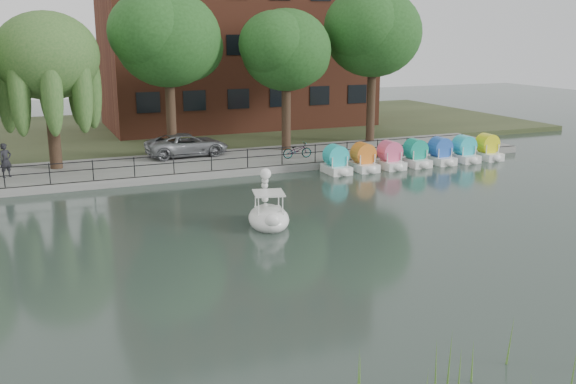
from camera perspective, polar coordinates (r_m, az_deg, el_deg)
ground_plane at (r=22.08m, az=2.81°, el=-5.72°), size 120.00×120.00×0.00m
promenade at (r=36.61m, az=-7.97°, el=2.44°), size 40.00×6.00×0.40m
kerb at (r=33.83m, az=-6.69°, el=1.53°), size 40.00×0.25×0.40m
land_strip at (r=50.10m, az=-12.10°, el=5.34°), size 60.00×22.00×0.36m
railing at (r=33.83m, az=-6.83°, el=3.16°), size 32.00×0.05×1.00m
apartment_building at (r=51.31m, az=-4.63°, el=16.08°), size 20.00×10.07×18.00m
willow_mid at (r=35.80m, az=-20.64°, el=11.20°), size 5.32×5.32×8.15m
broadleaf_center at (r=37.61m, az=-10.65°, el=13.17°), size 6.00×6.00×9.25m
broadleaf_right at (r=39.24m, az=-0.17°, el=12.44°), size 5.40×5.40×8.32m
broadleaf_far at (r=43.00m, az=7.57°, el=13.81°), size 6.30×6.30×9.71m
minivan at (r=38.03m, az=-8.97°, el=4.32°), size 2.83×5.65×1.54m
bicycle at (r=37.01m, az=0.82°, el=3.80°), size 0.71×1.76×1.00m
pedestrian at (r=34.87m, az=-23.83°, el=2.79°), size 0.86×0.78×1.98m
swan_boat at (r=25.39m, az=-1.75°, el=-1.95°), size 2.13×2.83×2.15m
pedal_boat_row at (r=37.49m, az=11.28°, el=3.21°), size 11.35×1.70×1.40m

